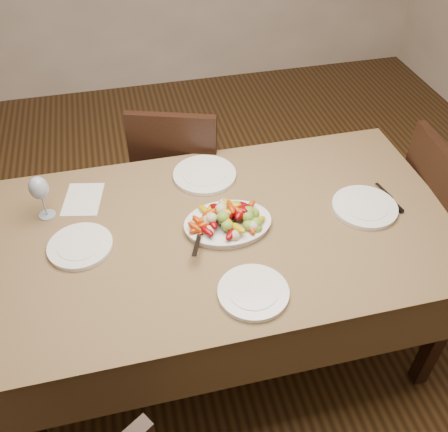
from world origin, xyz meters
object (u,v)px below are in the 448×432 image
at_px(chair_far, 182,173).
at_px(plate_near, 253,292).
at_px(plate_left, 80,246).
at_px(serving_platter, 228,225).
at_px(dining_table, 224,289).
at_px(wine_glass, 41,196).
at_px(plate_far, 205,175).
at_px(plate_right, 365,207).

bearing_deg(chair_far, plate_near, 112.63).
relative_size(chair_far, plate_left, 3.91).
bearing_deg(serving_platter, plate_near, -89.22).
relative_size(dining_table, wine_glass, 8.98).
bearing_deg(wine_glass, serving_platter, -18.84).
height_order(chair_far, wine_glass, wine_glass).
xyz_separation_m(dining_table, plate_near, (0.02, -0.35, 0.39)).
bearing_deg(plate_far, serving_platter, -86.30).
relative_size(plate_right, plate_far, 0.95).
height_order(plate_left, wine_glass, wine_glass).
relative_size(serving_platter, plate_far, 1.20).
relative_size(plate_left, wine_glass, 1.19).
height_order(dining_table, plate_far, plate_far).
bearing_deg(plate_near, plate_right, 29.40).
bearing_deg(serving_platter, plate_right, -2.74).
bearing_deg(chair_far, plate_far, 114.99).
height_order(chair_far, plate_far, chair_far).
bearing_deg(plate_far, plate_right, -31.64).
xyz_separation_m(dining_table, plate_far, (-0.01, 0.34, 0.39)).
distance_m(chair_far, plate_left, 0.93).
bearing_deg(chair_far, dining_table, 112.79).
xyz_separation_m(plate_right, plate_near, (-0.57, -0.32, 0.00)).
height_order(chair_far, plate_left, chair_far).
height_order(plate_right, plate_far, same).
relative_size(dining_table, plate_near, 7.45).
bearing_deg(plate_right, serving_platter, 177.26).
height_order(chair_far, plate_near, chair_far).
distance_m(plate_right, plate_near, 0.65).
relative_size(chair_far, plate_near, 3.84).
xyz_separation_m(chair_far, serving_platter, (0.07, -0.75, 0.30)).
xyz_separation_m(chair_far, wine_glass, (-0.63, -0.51, 0.39)).
relative_size(plate_right, wine_glass, 1.30).
relative_size(dining_table, chair_far, 1.94).
distance_m(chair_far, plate_near, 1.14).
bearing_deg(plate_near, serving_platter, 90.78).
height_order(plate_far, plate_near, same).
distance_m(serving_platter, plate_right, 0.57).
xyz_separation_m(dining_table, plate_right, (0.59, -0.03, 0.39)).
xyz_separation_m(plate_left, wine_glass, (-0.13, 0.22, 0.09)).
distance_m(serving_platter, plate_near, 0.35).
bearing_deg(plate_left, plate_far, 30.28).
bearing_deg(plate_left, dining_table, -1.97).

